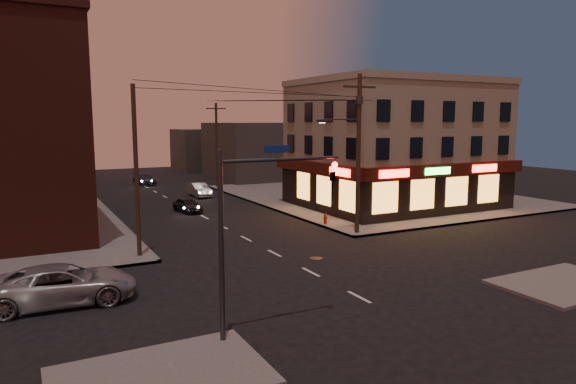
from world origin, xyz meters
TOP-DOWN VIEW (x-y plane):
  - ground at (0.00, 0.00)m, footprint 120.00×120.00m
  - sidewalk_ne at (18.00, 19.00)m, footprint 24.00×28.00m
  - pizza_building at (15.93, 13.43)m, footprint 15.85×12.85m
  - bg_building_ne_a at (14.00, 38.00)m, footprint 10.00×12.00m
  - bg_building_nw at (-13.00, 42.00)m, footprint 9.00×10.00m
  - bg_building_ne_b at (12.00, 52.00)m, footprint 8.00×8.00m
  - utility_pole_main at (6.68, 5.80)m, footprint 4.20×0.44m
  - utility_pole_far at (6.80, 32.00)m, footprint 0.26×0.26m
  - utility_pole_west at (-6.80, 6.50)m, footprint 0.24×0.24m
  - traffic_signal at (-5.57, -5.60)m, footprint 4.49×0.32m
  - suv_cross at (-10.95, 0.92)m, footprint 5.84×3.01m
  - sedan_near at (-0.50, 18.76)m, footprint 1.83×3.61m
  - sedan_mid at (2.98, 26.57)m, footprint 1.47×4.01m
  - sedan_far at (0.30, 38.41)m, footprint 2.11×4.45m
  - fire_hydrant at (6.40, 9.02)m, footprint 0.33×0.33m

SIDE VIEW (x-z plane):
  - ground at x=0.00m, z-range 0.00..0.00m
  - sidewalk_ne at x=18.00m, z-range 0.00..0.15m
  - fire_hydrant at x=6.40m, z-range 0.18..0.92m
  - sedan_near at x=-0.50m, z-range 0.00..1.18m
  - sedan_far at x=0.30m, z-range 0.00..1.25m
  - sedan_mid at x=2.98m, z-range 0.00..1.31m
  - suv_cross at x=-10.95m, z-range 0.00..1.58m
  - bg_building_ne_b at x=12.00m, z-range 0.00..6.00m
  - bg_building_ne_a at x=14.00m, z-range 0.00..7.00m
  - bg_building_nw at x=-13.00m, z-range 0.00..8.00m
  - traffic_signal at x=-5.57m, z-range 0.92..7.39m
  - utility_pole_far at x=6.80m, z-range 0.15..9.15m
  - utility_pole_west at x=-6.80m, z-range 0.15..9.15m
  - pizza_building at x=15.93m, z-range 0.10..10.60m
  - utility_pole_main at x=6.68m, z-range 0.76..10.76m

